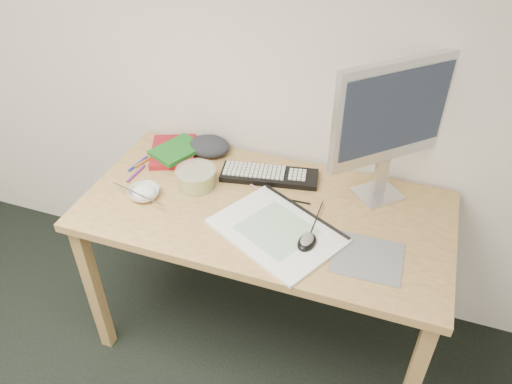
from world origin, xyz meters
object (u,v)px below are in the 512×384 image
sketchpad (277,231)px  monitor (392,116)px  rice_bowl (144,193)px  desk (265,224)px  keyboard (269,175)px

sketchpad → monitor: monitor is taller
monitor → rice_bowl: (-0.86, -0.32, -0.33)m
desk → sketchpad: size_ratio=3.20×
sketchpad → monitor: 0.57m
keyboard → sketchpad: bearing=-77.4°
keyboard → desk: bearing=-87.0°
monitor → rice_bowl: bearing=156.8°
keyboard → monitor: bearing=-5.3°
rice_bowl → sketchpad: bearing=-2.4°
sketchpad → rice_bowl: 0.55m
sketchpad → rice_bowl: (-0.55, 0.02, 0.01)m
sketchpad → keyboard: keyboard is taller
desk → rice_bowl: 0.49m
keyboard → rice_bowl: bearing=-156.2°
desk → rice_bowl: rice_bowl is taller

